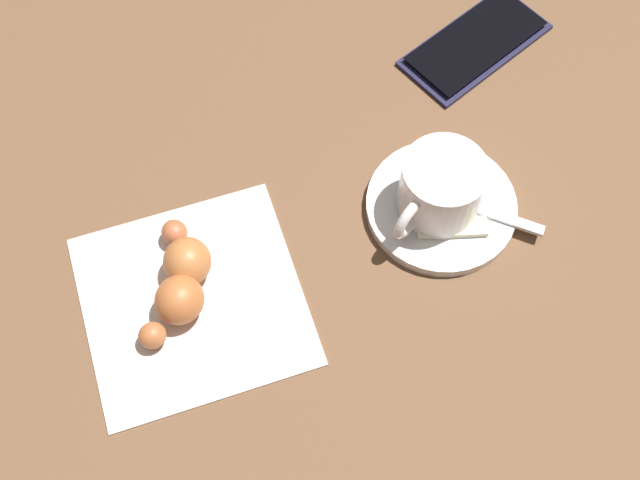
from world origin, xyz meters
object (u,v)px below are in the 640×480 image
(saucer, at_px, (441,206))
(napkin, at_px, (193,300))
(sugar_packet, at_px, (452,228))
(teaspoon, at_px, (450,199))
(espresso_cup, at_px, (440,188))
(cell_phone, at_px, (475,43))
(croissant, at_px, (181,281))

(saucer, bearing_deg, napkin, -173.17)
(sugar_packet, bearing_deg, saucer, 100.99)
(saucer, bearing_deg, teaspoon, 4.04)
(saucer, height_order, espresso_cup, espresso_cup)
(espresso_cup, bearing_deg, cell_phone, 58.86)
(espresso_cup, relative_size, teaspoon, 0.83)
(cell_phone, bearing_deg, teaspoon, -117.68)
(croissant, height_order, cell_phone, croissant)
(croissant, relative_size, cell_phone, 0.70)
(saucer, relative_size, teaspoon, 1.22)
(teaspoon, bearing_deg, espresso_cup, -176.84)
(saucer, distance_m, napkin, 0.22)
(sugar_packet, xyz_separation_m, napkin, (-0.22, -0.00, -0.01))
(napkin, distance_m, cell_phone, 0.36)
(espresso_cup, relative_size, cell_phone, 0.54)
(napkin, height_order, croissant, croissant)
(saucer, height_order, napkin, saucer)
(saucer, relative_size, cell_phone, 0.80)
(sugar_packet, bearing_deg, teaspoon, 85.24)
(saucer, bearing_deg, sugar_packet, -91.48)
(napkin, xyz_separation_m, croissant, (-0.00, 0.01, 0.02))
(teaspoon, distance_m, croissant, 0.24)
(sugar_packet, distance_m, cell_phone, 0.21)
(teaspoon, distance_m, sugar_packet, 0.03)
(sugar_packet, bearing_deg, croissant, -169.96)
(sugar_packet, bearing_deg, napkin, -167.35)
(espresso_cup, height_order, napkin, espresso_cup)
(teaspoon, distance_m, napkin, 0.23)
(croissant, distance_m, cell_phone, 0.36)
(sugar_packet, relative_size, cell_phone, 0.36)
(teaspoon, bearing_deg, napkin, -173.26)
(saucer, relative_size, croissant, 1.14)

